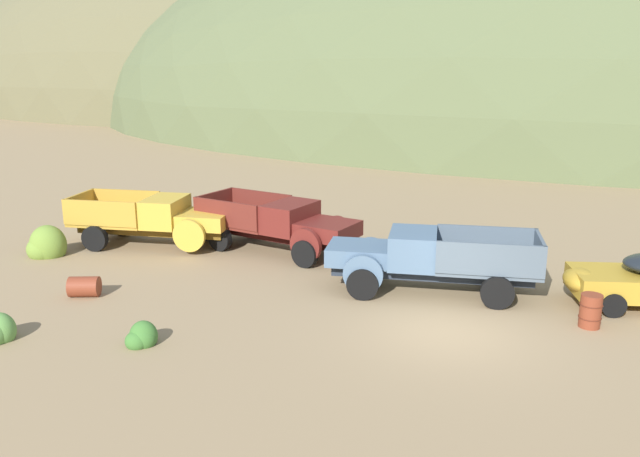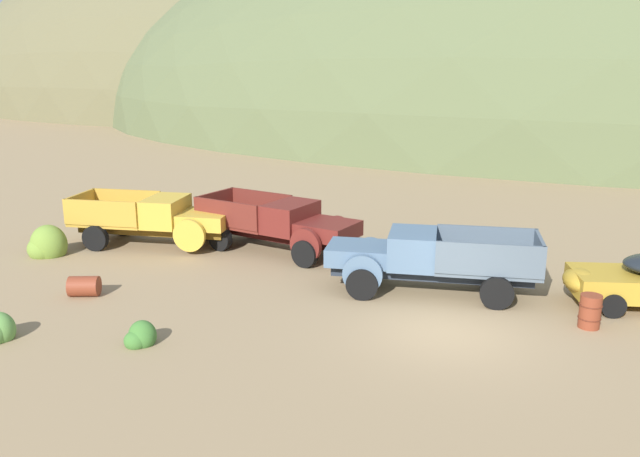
{
  "view_description": "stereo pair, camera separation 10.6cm",
  "coord_description": "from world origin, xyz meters",
  "px_view_note": "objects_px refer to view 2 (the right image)",
  "views": [
    {
      "loc": [
        1.12,
        -16.17,
        6.97
      ],
      "look_at": [
        -4.79,
        4.73,
        1.28
      ],
      "focal_mm": 36.53,
      "sensor_mm": 36.0,
      "label": 1
    },
    {
      "loc": [
        1.22,
        -16.14,
        6.97
      ],
      "look_at": [
        -4.79,
        4.73,
        1.28
      ],
      "focal_mm": 36.53,
      "sensor_mm": 36.0,
      "label": 2
    }
  ],
  "objects_px": {
    "truck_oxblood": "(287,226)",
    "truck_chalk_blue": "(418,260)",
    "oil_drum_tipped": "(84,286)",
    "oil_drum_spare": "(590,311)",
    "truck_faded_yellow": "(162,219)"
  },
  "relations": [
    {
      "from": "oil_drum_spare",
      "to": "oil_drum_tipped",
      "type": "bearing_deg",
      "value": -173.38
    },
    {
      "from": "truck_chalk_blue",
      "to": "oil_drum_tipped",
      "type": "relative_size",
      "value": 6.34
    },
    {
      "from": "truck_oxblood",
      "to": "truck_chalk_blue",
      "type": "height_order",
      "value": "same"
    },
    {
      "from": "truck_oxblood",
      "to": "truck_chalk_blue",
      "type": "bearing_deg",
      "value": -12.6
    },
    {
      "from": "truck_chalk_blue",
      "to": "oil_drum_tipped",
      "type": "height_order",
      "value": "truck_chalk_blue"
    },
    {
      "from": "truck_faded_yellow",
      "to": "truck_chalk_blue",
      "type": "relative_size",
      "value": 0.96
    },
    {
      "from": "truck_chalk_blue",
      "to": "oil_drum_spare",
      "type": "height_order",
      "value": "truck_chalk_blue"
    },
    {
      "from": "truck_chalk_blue",
      "to": "oil_drum_tipped",
      "type": "bearing_deg",
      "value": 13.49
    },
    {
      "from": "truck_chalk_blue",
      "to": "oil_drum_spare",
      "type": "distance_m",
      "value": 5.08
    },
    {
      "from": "truck_oxblood",
      "to": "oil_drum_tipped",
      "type": "relative_size",
      "value": 6.36
    },
    {
      "from": "truck_oxblood",
      "to": "oil_drum_tipped",
      "type": "distance_m",
      "value": 7.51
    },
    {
      "from": "truck_faded_yellow",
      "to": "oil_drum_tipped",
      "type": "bearing_deg",
      "value": -90.31
    },
    {
      "from": "truck_oxblood",
      "to": "truck_chalk_blue",
      "type": "distance_m",
      "value": 5.9
    },
    {
      "from": "truck_faded_yellow",
      "to": "oil_drum_spare",
      "type": "relative_size",
      "value": 6.8
    },
    {
      "from": "truck_chalk_blue",
      "to": "truck_faded_yellow",
      "type": "bearing_deg",
      "value": -18.31
    }
  ]
}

